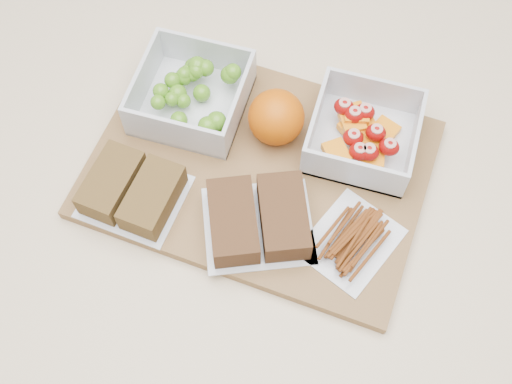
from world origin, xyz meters
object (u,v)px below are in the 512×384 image
fruit_container (362,134)px  sandwich_bag_left (132,191)px  orange (276,117)px  pretzel_bag (352,238)px  cutting_board (259,169)px  grape_container (193,93)px  sandwich_bag_center (258,219)px

fruit_container → sandwich_bag_left: fruit_container is taller
orange → sandwich_bag_left: (-0.14, -0.14, -0.02)m
fruit_container → pretzel_bag: (0.02, -0.14, -0.01)m
cutting_board → grape_container: (-0.11, 0.07, 0.03)m
grape_container → fruit_container: (0.23, 0.00, -0.00)m
cutting_board → grape_container: grape_container is taller
cutting_board → sandwich_bag_center: (0.02, -0.08, 0.03)m
fruit_container → sandwich_bag_left: bearing=-148.3°
grape_container → orange: size_ratio=1.90×
cutting_board → orange: (0.01, 0.05, 0.04)m
cutting_board → pretzel_bag: size_ratio=3.02×
sandwich_bag_left → pretzel_bag: sandwich_bag_left is taller
orange → sandwich_bag_left: orange is taller
sandwich_bag_left → sandwich_bag_center: sandwich_bag_center is taller
fruit_container → sandwich_bag_center: 0.18m
fruit_container → sandwich_bag_left: size_ratio=1.02×
cutting_board → pretzel_bag: 0.15m
grape_container → sandwich_bag_center: (0.13, -0.15, -0.01)m
orange → sandwich_bag_left: bearing=-135.5°
cutting_board → sandwich_bag_center: bearing=-70.2°
orange → sandwich_bag_center: bearing=-83.3°
orange → pretzel_bag: size_ratio=0.52×
grape_container → cutting_board: bearing=-31.6°
grape_container → fruit_container: grape_container is taller
grape_container → fruit_container: bearing=0.6°
sandwich_bag_center → grape_container: bearing=131.7°
cutting_board → sandwich_bag_left: 0.16m
grape_container → orange: orange is taller
cutting_board → fruit_container: 0.14m
fruit_container → pretzel_bag: 0.14m
grape_container → sandwich_bag_center: bearing=-48.3°
fruit_container → orange: 0.11m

